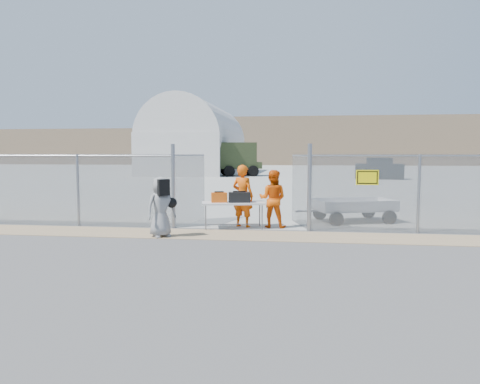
# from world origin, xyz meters

# --- Properties ---
(ground) EXTENTS (160.00, 160.00, 0.00)m
(ground) POSITION_xyz_m (0.00, 0.00, 0.00)
(ground) COLOR #5A5757
(tarmac_inside) EXTENTS (160.00, 80.00, 0.01)m
(tarmac_inside) POSITION_xyz_m (0.00, 42.00, 0.01)
(tarmac_inside) COLOR #A5A69D
(tarmac_inside) RESTS_ON ground
(dirt_strip) EXTENTS (44.00, 1.60, 0.01)m
(dirt_strip) POSITION_xyz_m (0.00, 1.00, 0.01)
(dirt_strip) COLOR tan
(dirt_strip) RESTS_ON ground
(distant_hills) EXTENTS (140.00, 6.00, 9.00)m
(distant_hills) POSITION_xyz_m (5.00, 78.00, 4.50)
(distant_hills) COLOR #7F684F
(distant_hills) RESTS_ON ground
(chain_link_fence) EXTENTS (40.00, 0.20, 2.20)m
(chain_link_fence) POSITION_xyz_m (0.00, 2.00, 1.10)
(chain_link_fence) COLOR gray
(chain_link_fence) RESTS_ON ground
(quonset_hangar) EXTENTS (9.00, 18.00, 8.00)m
(quonset_hangar) POSITION_xyz_m (-10.00, 40.00, 4.00)
(quonset_hangar) COLOR beige
(quonset_hangar) RESTS_ON ground
(folding_table) EXTENTS (1.96, 1.13, 0.78)m
(folding_table) POSITION_xyz_m (-0.22, 2.15, 0.39)
(folding_table) COLOR silver
(folding_table) RESTS_ON ground
(orange_bag) EXTENTS (0.52, 0.41, 0.29)m
(orange_bag) POSITION_xyz_m (-0.63, 2.08, 0.93)
(orange_bag) COLOR #DE5811
(orange_bag) RESTS_ON folding_table
(black_duffel) EXTENTS (0.68, 0.48, 0.30)m
(black_duffel) POSITION_xyz_m (-0.04, 2.13, 0.93)
(black_duffel) COLOR black
(black_duffel) RESTS_ON folding_table
(security_worker_left) EXTENTS (0.81, 0.68, 1.88)m
(security_worker_left) POSITION_xyz_m (0.02, 2.45, 0.94)
(security_worker_left) COLOR #E55308
(security_worker_left) RESTS_ON ground
(security_worker_right) EXTENTS (0.92, 0.76, 1.73)m
(security_worker_right) POSITION_xyz_m (0.92, 2.45, 0.87)
(security_worker_right) COLOR #E55308
(security_worker_right) RESTS_ON ground
(visitor) EXTENTS (0.93, 0.90, 1.61)m
(visitor) POSITION_xyz_m (-1.91, 0.48, 0.80)
(visitor) COLOR gray
(visitor) RESTS_ON ground
(utility_trailer) EXTENTS (3.62, 2.64, 0.79)m
(utility_trailer) POSITION_xyz_m (3.45, 3.98, 0.39)
(utility_trailer) COLOR silver
(utility_trailer) RESTS_ON ground
(military_truck) EXTENTS (7.26, 4.41, 3.25)m
(military_truck) POSITION_xyz_m (-5.71, 33.44, 1.63)
(military_truck) COLOR #2D381D
(military_truck) RESTS_ON ground
(parked_vehicle_near) EXTENTS (4.10, 2.13, 1.79)m
(parked_vehicle_near) POSITION_xyz_m (8.27, 29.91, 0.90)
(parked_vehicle_near) COLOR black
(parked_vehicle_near) RESTS_ON ground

